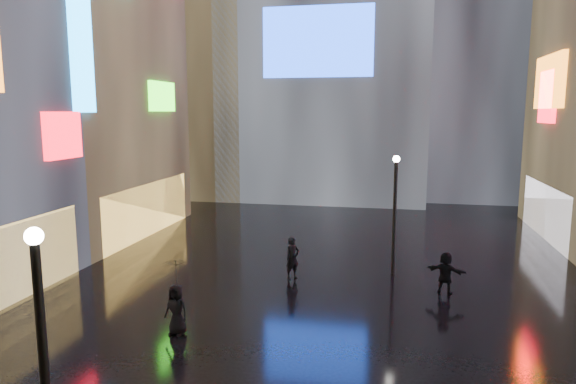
# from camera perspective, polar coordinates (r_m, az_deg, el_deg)

# --- Properties ---
(ground) EXTENTS (140.00, 140.00, 0.00)m
(ground) POSITION_cam_1_polar(r_m,az_deg,el_deg) (21.99, 4.30, -9.76)
(ground) COLOR black
(ground) RESTS_ON ground
(building_left_far) EXTENTS (10.28, 12.00, 22.00)m
(building_left_far) POSITION_cam_1_polar(r_m,az_deg,el_deg) (32.76, -23.88, 15.10)
(building_left_far) COLOR black
(building_left_far) RESTS_ON ground
(tower_flank_left) EXTENTS (10.00, 10.00, 26.00)m
(tower_flank_left) POSITION_cam_1_polar(r_m,az_deg,el_deg) (46.18, -9.89, 16.21)
(tower_flank_left) COLOR black
(tower_flank_left) RESTS_ON ground
(lamp_near) EXTENTS (0.30, 0.30, 5.20)m
(lamp_near) POSITION_cam_1_polar(r_m,az_deg,el_deg) (9.89, -25.52, -16.39)
(lamp_near) COLOR black
(lamp_near) RESTS_ON ground
(lamp_far) EXTENTS (0.30, 0.30, 5.20)m
(lamp_far) POSITION_cam_1_polar(r_m,az_deg,el_deg) (22.53, 11.78, -1.73)
(lamp_far) COLOR black
(lamp_far) RESTS_ON ground
(pedestrian_4) EXTENTS (0.88, 0.66, 1.63)m
(pedestrian_4) POSITION_cam_1_polar(r_m,az_deg,el_deg) (17.08, -12.29, -12.64)
(pedestrian_4) COLOR black
(pedestrian_4) RESTS_ON ground
(pedestrian_5) EXTENTS (1.61, 0.95, 1.65)m
(pedestrian_5) POSITION_cam_1_polar(r_m,az_deg,el_deg) (21.12, 17.10, -8.57)
(pedestrian_5) COLOR black
(pedestrian_5) RESTS_ON ground
(pedestrian_6) EXTENTS (0.76, 0.76, 1.79)m
(pedestrian_6) POSITION_cam_1_polar(r_m,az_deg,el_deg) (21.90, 0.50, -7.36)
(pedestrian_6) COLOR black
(pedestrian_6) RESTS_ON ground
(umbrella_2) EXTENTS (1.18, 1.17, 0.83)m
(umbrella_2) POSITION_cam_1_polar(r_m,az_deg,el_deg) (16.67, -12.43, -8.71)
(umbrella_2) COLOR black
(umbrella_2) RESTS_ON pedestrian_4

